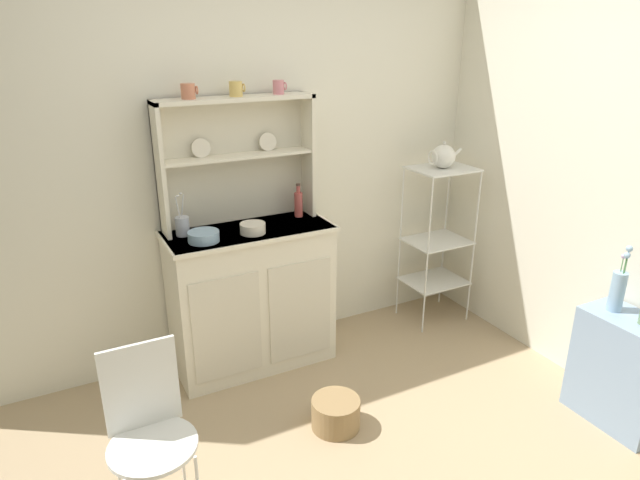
# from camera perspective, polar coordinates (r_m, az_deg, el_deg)

# --- Properties ---
(wall_back) EXTENTS (3.84, 0.05, 2.50)m
(wall_back) POSITION_cam_1_polar(r_m,az_deg,el_deg) (3.50, -7.31, 7.89)
(wall_back) COLOR silver
(wall_back) RESTS_ON ground
(hutch_cabinet) EXTENTS (1.00, 0.45, 0.91)m
(hutch_cabinet) POSITION_cam_1_polar(r_m,az_deg,el_deg) (3.50, -7.00, -5.75)
(hutch_cabinet) COLOR silver
(hutch_cabinet) RESTS_ON ground
(hutch_shelf_unit) EXTENTS (0.93, 0.18, 0.76)m
(hutch_shelf_unit) POSITION_cam_1_polar(r_m,az_deg,el_deg) (3.36, -8.67, 8.96)
(hutch_shelf_unit) COLOR beige
(hutch_shelf_unit) RESTS_ON hutch_cabinet
(bakers_rack) EXTENTS (0.43, 0.34, 1.14)m
(bakers_rack) POSITION_cam_1_polar(r_m,az_deg,el_deg) (4.03, 11.97, 1.01)
(bakers_rack) COLOR silver
(bakers_rack) RESTS_ON ground
(side_shelf_blue) EXTENTS (0.28, 0.48, 0.62)m
(side_shelf_blue) POSITION_cam_1_polar(r_m,az_deg,el_deg) (3.46, 28.60, -11.68)
(side_shelf_blue) COLOR #849EBC
(side_shelf_blue) RESTS_ON ground
(wire_chair) EXTENTS (0.36, 0.36, 0.85)m
(wire_chair) POSITION_cam_1_polar(r_m,az_deg,el_deg) (2.48, -17.19, -17.59)
(wire_chair) COLOR white
(wire_chair) RESTS_ON ground
(floor_basket) EXTENTS (0.26, 0.26, 0.17)m
(floor_basket) POSITION_cam_1_polar(r_m,az_deg,el_deg) (3.14, 1.63, -17.32)
(floor_basket) COLOR #93754C
(floor_basket) RESTS_ON ground
(cup_terracotta_0) EXTENTS (0.09, 0.08, 0.08)m
(cup_terracotta_0) POSITION_cam_1_polar(r_m,az_deg,el_deg) (3.19, -13.35, 14.62)
(cup_terracotta_0) COLOR #C67556
(cup_terracotta_0) RESTS_ON hutch_shelf_unit
(cup_gold_1) EXTENTS (0.09, 0.07, 0.08)m
(cup_gold_1) POSITION_cam_1_polar(r_m,az_deg,el_deg) (3.27, -8.59, 15.07)
(cup_gold_1) COLOR #DBB760
(cup_gold_1) RESTS_ON hutch_shelf_unit
(cup_rose_2) EXTENTS (0.08, 0.06, 0.08)m
(cup_rose_2) POSITION_cam_1_polar(r_m,az_deg,el_deg) (3.36, -4.25, 15.36)
(cup_rose_2) COLOR #D17A84
(cup_rose_2) RESTS_ON hutch_shelf_unit
(bowl_mixing_large) EXTENTS (0.18, 0.18, 0.06)m
(bowl_mixing_large) POSITION_cam_1_polar(r_m,az_deg,el_deg) (3.17, -11.84, 0.36)
(bowl_mixing_large) COLOR #8EB2D1
(bowl_mixing_large) RESTS_ON hutch_cabinet
(bowl_floral_medium) EXTENTS (0.15, 0.15, 0.06)m
(bowl_floral_medium) POSITION_cam_1_polar(r_m,az_deg,el_deg) (3.25, -6.91, 1.21)
(bowl_floral_medium) COLOR silver
(bowl_floral_medium) RESTS_ON hutch_cabinet
(jam_bottle) EXTENTS (0.05, 0.05, 0.21)m
(jam_bottle) POSITION_cam_1_polar(r_m,az_deg,el_deg) (3.51, -2.22, 3.77)
(jam_bottle) COLOR #B74C47
(jam_bottle) RESTS_ON hutch_cabinet
(utensil_jar) EXTENTS (0.08, 0.08, 0.25)m
(utensil_jar) POSITION_cam_1_polar(r_m,az_deg,el_deg) (3.28, -13.92, 1.44)
(utensil_jar) COLOR #B2B7C6
(utensil_jar) RESTS_ON hutch_cabinet
(porcelain_teapot) EXTENTS (0.25, 0.16, 0.18)m
(porcelain_teapot) POSITION_cam_1_polar(r_m,az_deg,el_deg) (3.89, 12.53, 8.36)
(porcelain_teapot) COLOR white
(porcelain_teapot) RESTS_ON bakers_rack
(flower_vase) EXTENTS (0.08, 0.08, 0.37)m
(flower_vase) POSITION_cam_1_polar(r_m,az_deg,el_deg) (3.33, 28.22, -4.42)
(flower_vase) COLOR #8EB2D1
(flower_vase) RESTS_ON side_shelf_blue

